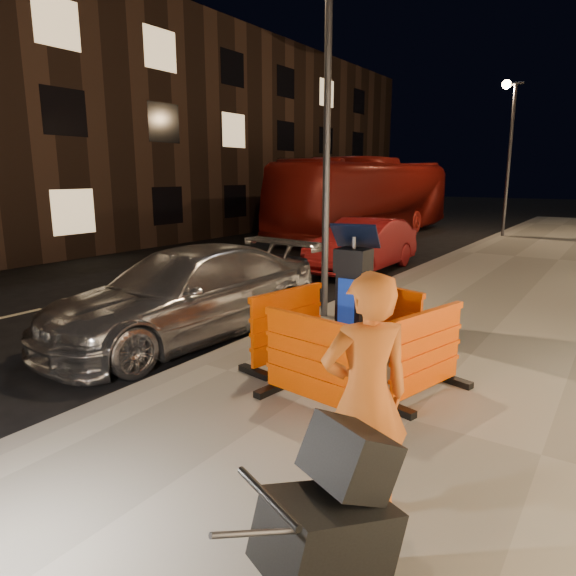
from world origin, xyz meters
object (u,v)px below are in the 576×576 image
Objects in this scene: car_silver at (188,337)px; car_red at (362,271)px; barrier_bldgside at (427,354)px; stroller at (327,527)px; barrier_front at (311,362)px; parking_kiosk at (352,308)px; barrier_kerbside at (287,327)px; barrier_back at (382,321)px; bus_doubledecker at (367,236)px; man at (366,397)px.

car_red is (-0.22, 7.10, 0.00)m from car_silver.
stroller is (0.51, -3.18, 0.01)m from barrier_bldgside.
barrier_front is at bearing -68.48° from car_red.
parking_kiosk is 1.40× the size of barrier_kerbside.
barrier_back is 1.00× the size of barrier_bldgside.
parking_kiosk is at bearing 138.29° from stroller.
stroller is at bearing -49.07° from barrier_front.
car_silver is (-3.21, -0.53, -0.66)m from barrier_back.
parking_kiosk reaches higher than car_silver.
car_red is 8.48m from bus_doubledecker.
man is (0.31, -2.28, 0.42)m from barrier_bldgside.
barrier_back is 0.11× the size of bus_doubledecker.
stroller is at bearing -52.60° from parking_kiosk.
car_silver reaches higher than car_red.
car_silver is 4.82× the size of stroller.
parking_kiosk is at bearing -74.20° from barrier_back.
car_red is at bearing 99.02° from car_silver.
bus_doubledecker is 19.38m from man.
bus_doubledecker is at bearing 42.06° from barrier_bldgside.
bus_doubledecker is at bearing 131.59° from barrier_back.
barrier_kerbside is 0.71× the size of man.
barrier_kerbside is 0.11× the size of bus_doubledecker.
barrier_bldgside is 8.73m from car_red.
barrier_kerbside is 2.39m from car_silver.
barrier_bldgside is 3.22m from stroller.
car_red is 2.37× the size of man.
bus_doubledecker is at bearing 32.15° from barrier_kerbside.
parking_kiosk reaches higher than bus_doubledecker.
barrier_back is 0.71× the size of man.
barrier_back is at bearing 59.80° from barrier_bldgside.
barrier_front is at bearing 149.80° from barrier_bldgside.
bus_doubledecker reaches higher than stroller.
parking_kiosk is 2.60m from man.
barrier_bldgside reaches higher than car_silver.
parking_kiosk is 1.03m from barrier_bldgside.
car_silver is (-3.21, 0.42, -1.06)m from parking_kiosk.
barrier_bldgside is 4.23m from car_silver.
bus_doubledecker is at bearing 138.10° from stroller.
stroller is at bearing 56.22° from man.
car_red is 11.79m from stroller.
parking_kiosk is 1.03m from barrier_back.
barrier_kerbside is 16.39m from bus_doubledecker.
barrier_back is at bearing 97.80° from barrier_front.
car_red is 0.37× the size of bus_doubledecker.
parking_kiosk is 0.15× the size of bus_doubledecker.
barrier_front is 1.00× the size of barrier_bldgside.
barrier_kerbside is at bearing 150.80° from stroller.
stroller is (8.37, -18.44, 0.67)m from bus_doubledecker.
man is at bearing -125.16° from barrier_kerbside.
barrier_kerbside is 3.99m from stroller.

